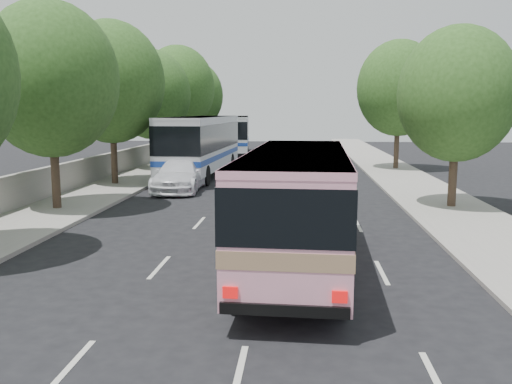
# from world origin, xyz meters

# --- Properties ---
(ground) EXTENTS (120.00, 120.00, 0.00)m
(ground) POSITION_xyz_m (0.00, 0.00, 0.00)
(ground) COLOR black
(ground) RESTS_ON ground
(sidewalk_left) EXTENTS (4.00, 90.00, 0.15)m
(sidewalk_left) POSITION_xyz_m (-8.50, 20.00, 0.07)
(sidewalk_left) COLOR #9E998E
(sidewalk_left) RESTS_ON ground
(sidewalk_right) EXTENTS (4.00, 90.00, 0.12)m
(sidewalk_right) POSITION_xyz_m (8.50, 20.00, 0.06)
(sidewalk_right) COLOR #9E998E
(sidewalk_right) RESTS_ON ground
(low_wall) EXTENTS (0.30, 90.00, 1.50)m
(low_wall) POSITION_xyz_m (-10.30, 20.00, 0.90)
(low_wall) COLOR #9E998E
(low_wall) RESTS_ON sidewalk_left
(tree_left_b) EXTENTS (5.70, 5.70, 8.88)m
(tree_left_b) POSITION_xyz_m (-8.42, 5.94, 5.82)
(tree_left_b) COLOR #38281E
(tree_left_b) RESTS_ON ground
(tree_left_c) EXTENTS (6.00, 6.00, 9.35)m
(tree_left_c) POSITION_xyz_m (-8.62, 13.94, 6.12)
(tree_left_c) COLOR #38281E
(tree_left_c) RESTS_ON ground
(tree_left_d) EXTENTS (5.52, 5.52, 8.60)m
(tree_left_d) POSITION_xyz_m (-8.52, 21.94, 5.63)
(tree_left_d) COLOR #38281E
(tree_left_d) RESTS_ON ground
(tree_left_e) EXTENTS (6.30, 6.30, 9.82)m
(tree_left_e) POSITION_xyz_m (-8.42, 29.94, 6.43)
(tree_left_e) COLOR #38281E
(tree_left_e) RESTS_ON ground
(tree_left_f) EXTENTS (5.88, 5.88, 9.16)m
(tree_left_f) POSITION_xyz_m (-8.62, 37.94, 6.00)
(tree_left_f) COLOR #38281E
(tree_left_f) RESTS_ON ground
(tree_right_near) EXTENTS (5.10, 5.10, 7.95)m
(tree_right_near) POSITION_xyz_m (8.78, 7.94, 5.20)
(tree_right_near) COLOR #38281E
(tree_right_near) RESTS_ON ground
(tree_right_far) EXTENTS (6.00, 6.00, 9.35)m
(tree_right_far) POSITION_xyz_m (9.08, 23.94, 6.12)
(tree_right_far) COLOR #38281E
(tree_right_far) RESTS_ON ground
(pink_bus) EXTENTS (2.98, 10.23, 3.23)m
(pink_bus) POSITION_xyz_m (1.91, -1.65, 2.01)
(pink_bus) COLOR pink
(pink_bus) RESTS_ON ground
(pink_taxi) EXTENTS (2.22, 4.62, 1.52)m
(pink_taxi) POSITION_xyz_m (1.00, 8.20, 0.76)
(pink_taxi) COLOR #FF1677
(pink_taxi) RESTS_ON ground
(white_pickup) EXTENTS (2.50, 5.89, 1.70)m
(white_pickup) POSITION_xyz_m (-4.50, 12.38, 0.85)
(white_pickup) COLOR white
(white_pickup) RESTS_ON ground
(tour_coach_front) EXTENTS (3.33, 13.17, 3.91)m
(tour_coach_front) POSITION_xyz_m (-4.50, 18.91, 2.36)
(tour_coach_front) COLOR silver
(tour_coach_front) RESTS_ON ground
(tour_coach_rear) EXTENTS (3.78, 12.67, 3.74)m
(tour_coach_rear) POSITION_xyz_m (-4.50, 37.03, 2.25)
(tour_coach_rear) COLOR silver
(tour_coach_rear) RESTS_ON ground
(taxi_roof_sign) EXTENTS (0.56, 0.23, 0.18)m
(taxi_roof_sign) POSITION_xyz_m (1.00, 8.20, 1.61)
(taxi_roof_sign) COLOR silver
(taxi_roof_sign) RESTS_ON pink_taxi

